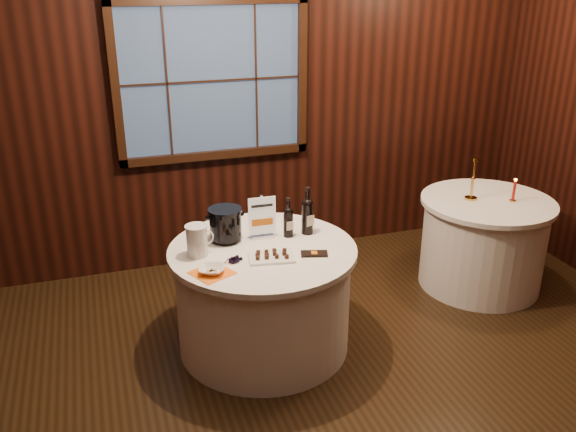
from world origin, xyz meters
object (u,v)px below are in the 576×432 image
object	(u,v)px
sign_stand	(262,223)
red_candle	(514,192)
ice_bucket	(225,224)
cracker_bowl	(212,270)
main_table	(263,297)
side_table	(483,242)
brass_candlestick	(472,185)
port_bottle_left	(288,220)
glass_pitcher	(197,240)
grape_bunch	(236,260)
chocolate_plate	(271,256)
port_bottle_right	(307,214)
chocolate_box	(314,254)

from	to	relation	value
sign_stand	red_candle	distance (m)	2.12
ice_bucket	cracker_bowl	size ratio (longest dim) A/B	1.49
main_table	side_table	bearing A→B (deg)	8.53
sign_stand	red_candle	bearing A→B (deg)	3.23
cracker_bowl	red_candle	xyz separation A→B (m)	(2.56, 0.47, 0.05)
brass_candlestick	red_candle	bearing A→B (deg)	-26.78
side_table	port_bottle_left	distance (m)	1.85
cracker_bowl	glass_pitcher	bearing A→B (deg)	97.25
ice_bucket	grape_bunch	bearing A→B (deg)	-92.51
chocolate_plate	main_table	bearing A→B (deg)	93.47
port_bottle_right	sign_stand	bearing A→B (deg)	161.16
cracker_bowl	main_table	bearing A→B (deg)	32.76
sign_stand	port_bottle_right	size ratio (longest dim) A/B	0.90
main_table	sign_stand	world-z (taller)	sign_stand
side_table	glass_pitcher	xyz separation A→B (m)	(-2.43, -0.28, 0.49)
port_bottle_left	glass_pitcher	size ratio (longest dim) A/B	1.35
ice_bucket	chocolate_box	bearing A→B (deg)	-38.29
chocolate_box	grape_bunch	world-z (taller)	grape_bunch
port_bottle_left	main_table	bearing A→B (deg)	-153.31
glass_pitcher	red_candle	bearing A→B (deg)	-10.25
port_bottle_right	chocolate_box	world-z (taller)	port_bottle_right
chocolate_plate	red_candle	world-z (taller)	red_candle
side_table	port_bottle_right	distance (m)	1.72
glass_pitcher	red_candle	size ratio (longest dim) A/B	1.08
brass_candlestick	red_candle	distance (m)	0.33
ice_bucket	red_candle	distance (m)	2.37
main_table	red_candle	bearing A→B (deg)	5.51
side_table	glass_pitcher	world-z (taller)	glass_pitcher
glass_pitcher	red_candle	distance (m)	2.61
sign_stand	ice_bucket	size ratio (longest dim) A/B	1.30
chocolate_box	red_candle	xyz separation A→B (m)	(1.87, 0.42, 0.07)
ice_bucket	chocolate_plate	distance (m)	0.44
red_candle	sign_stand	bearing A→B (deg)	-178.92
main_table	port_bottle_right	size ratio (longest dim) A/B	3.71
sign_stand	glass_pitcher	bearing A→B (deg)	-160.59
port_bottle_left	chocolate_plate	xyz separation A→B (m)	(-0.22, -0.30, -0.11)
ice_bucket	grape_bunch	xyz separation A→B (m)	(-0.02, -0.34, -0.11)
ice_bucket	red_candle	xyz separation A→B (m)	(2.37, 0.02, -0.05)
port_bottle_right	glass_pitcher	xyz separation A→B (m)	(-0.80, -0.11, -0.04)
side_table	port_bottle_left	xyz separation A→B (m)	(-1.77, -0.17, 0.51)
main_table	port_bottle_right	bearing A→B (deg)	19.82
grape_bunch	red_candle	size ratio (longest dim) A/B	0.78
chocolate_plate	red_candle	xyz separation A→B (m)	(2.15, 0.38, 0.06)
port_bottle_left	ice_bucket	xyz separation A→B (m)	(-0.43, 0.06, 0.00)
port_bottle_right	glass_pitcher	world-z (taller)	port_bottle_right
side_table	grape_bunch	xyz separation A→B (m)	(-2.22, -0.46, 0.40)
sign_stand	chocolate_plate	xyz separation A→B (m)	(-0.04, -0.34, -0.09)
grape_bunch	cracker_bowl	world-z (taller)	cracker_bowl
chocolate_box	grape_bunch	size ratio (longest dim) A/B	1.13
port_bottle_right	chocolate_plate	world-z (taller)	port_bottle_right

